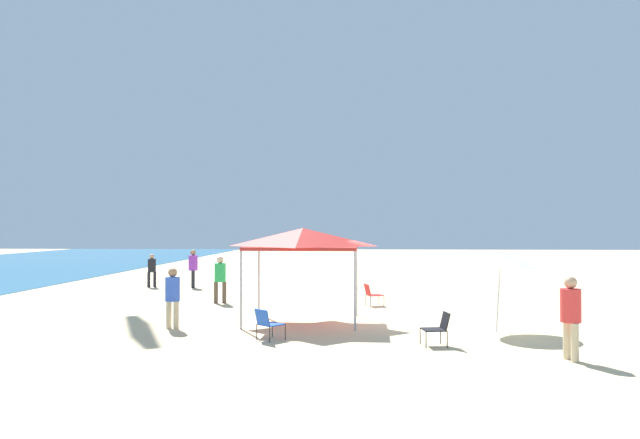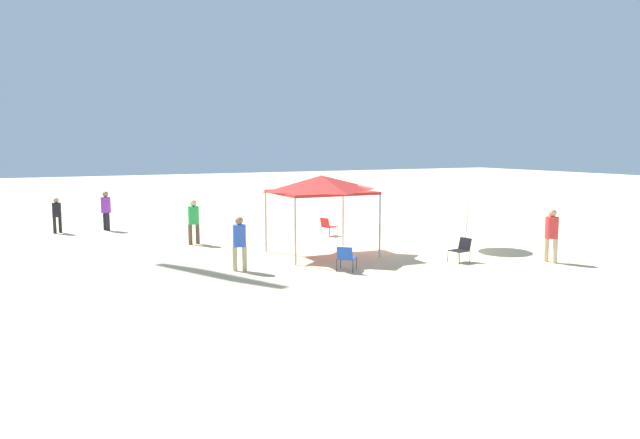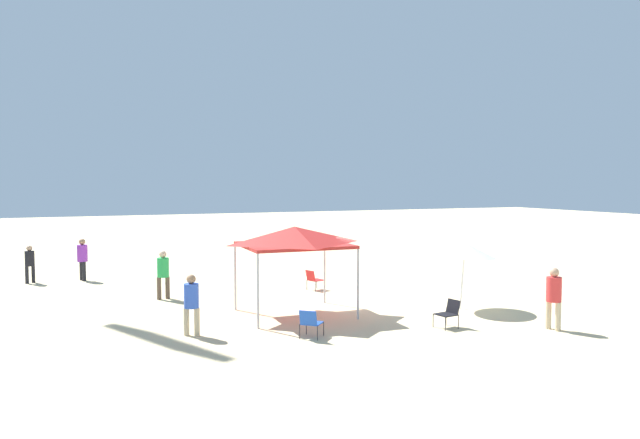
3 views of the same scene
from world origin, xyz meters
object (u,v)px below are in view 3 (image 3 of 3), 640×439
at_px(beach_umbrella, 465,250).
at_px(person_far_stroller, 191,300).
at_px(person_by_tent, 554,293).
at_px(canopy_tent, 294,237).
at_px(person_beachcomber, 82,256).
at_px(folding_chair_facing_ocean, 314,278).
at_px(person_near_umbrella, 163,271).
at_px(folding_chair_right_of_tent, 310,321).
at_px(person_watching_sky, 30,261).
at_px(folding_chair_near_cooler, 449,312).

relative_size(beach_umbrella, person_far_stroller, 1.35).
bearing_deg(person_by_tent, canopy_tent, 42.22).
height_order(beach_umbrella, person_beachcomber, beach_umbrella).
distance_m(person_far_stroller, person_by_tent, 10.45).
height_order(person_beachcomber, person_by_tent, person_beachcomber).
distance_m(canopy_tent, folding_chair_facing_ocean, 4.85).
bearing_deg(person_beachcomber, person_far_stroller, -3.40).
xyz_separation_m(canopy_tent, person_near_umbrella, (4.30, 3.53, -1.48)).
relative_size(canopy_tent, folding_chair_facing_ocean, 4.15).
height_order(folding_chair_right_of_tent, person_beachcomber, person_beachcomber).
bearing_deg(person_near_umbrella, person_far_stroller, 78.46).
relative_size(folding_chair_facing_ocean, person_near_umbrella, 0.45).
bearing_deg(canopy_tent, person_beachcomber, 31.66).
distance_m(person_near_umbrella, person_watching_sky, 7.45).
distance_m(canopy_tent, person_watching_sky, 13.11).
relative_size(person_watching_sky, person_by_tent, 0.88).
relative_size(beach_umbrella, folding_chair_right_of_tent, 2.87).
height_order(folding_chair_right_of_tent, person_watching_sky, person_watching_sky).
bearing_deg(folding_chair_facing_ocean, folding_chair_right_of_tent, 138.89).
distance_m(canopy_tent, beach_umbrella, 5.83).
height_order(folding_chair_facing_ocean, folding_chair_right_of_tent, same).
relative_size(person_near_umbrella, person_by_tent, 0.98).
bearing_deg(canopy_tent, person_far_stroller, 111.11).
height_order(folding_chair_facing_ocean, person_watching_sky, person_watching_sky).
bearing_deg(folding_chair_near_cooler, folding_chair_right_of_tent, -104.86).
bearing_deg(folding_chair_near_cooler, person_beachcomber, -152.69).
bearing_deg(person_far_stroller, person_near_umbrella, -58.69).
relative_size(canopy_tent, folding_chair_near_cooler, 4.15).
xyz_separation_m(folding_chair_facing_ocean, person_near_umbrella, (0.53, 5.78, 0.58)).
xyz_separation_m(canopy_tent, person_by_tent, (-4.89, -6.23, -1.47)).
bearing_deg(beach_umbrella, folding_chair_facing_ocean, 32.79).
height_order(canopy_tent, person_watching_sky, canopy_tent).
distance_m(beach_umbrella, person_watching_sky, 18.06).
distance_m(folding_chair_right_of_tent, person_watching_sky, 15.10).
bearing_deg(person_beachcomber, folding_chair_near_cooler, 20.17).
relative_size(beach_umbrella, person_beachcomber, 1.28).
relative_size(person_beachcomber, person_far_stroller, 1.06).
height_order(folding_chair_right_of_tent, person_by_tent, person_by_tent).
bearing_deg(person_near_umbrella, folding_chair_near_cooler, 122.01).
xyz_separation_m(canopy_tent, person_beachcomber, (9.93, 6.12, -1.46)).
height_order(person_near_umbrella, person_far_stroller, person_near_umbrella).
height_order(folding_chair_near_cooler, folding_chair_right_of_tent, same).
distance_m(folding_chair_near_cooler, folding_chair_right_of_tent, 4.28).
height_order(person_watching_sky, person_by_tent, person_by_tent).
bearing_deg(person_by_tent, beach_umbrella, 0.41).
relative_size(folding_chair_near_cooler, person_near_umbrella, 0.45).
bearing_deg(person_near_umbrella, beach_umbrella, 137.15).
relative_size(folding_chair_facing_ocean, person_far_stroller, 0.47).
bearing_deg(folding_chair_right_of_tent, person_far_stroller, 14.49).
height_order(folding_chair_near_cooler, person_by_tent, person_by_tent).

